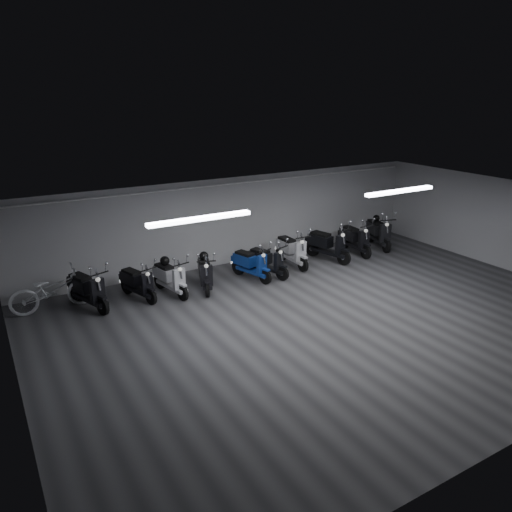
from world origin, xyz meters
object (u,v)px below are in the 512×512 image
scooter_3 (205,268)px  scooter_4 (251,259)px  scooter_8 (355,234)px  scooter_7 (328,240)px  bicycle (52,285)px  scooter_1 (138,278)px  scooter_5 (267,256)px  helmet_0 (165,261)px  scooter_6 (292,245)px  helmet_2 (204,256)px  scooter_2 (170,273)px  scooter_9 (379,228)px  scooter_0 (87,284)px  helmet_1 (376,218)px

scooter_3 → scooter_4: scooter_3 is taller
scooter_4 → scooter_8: 4.30m
scooter_7 → bicycle: bearing=161.9°
scooter_1 → scooter_5: size_ratio=0.97×
scooter_5 → helmet_0: 3.13m
scooter_6 → helmet_2: bearing=-177.1°
scooter_6 → helmet_2: size_ratio=7.19×
scooter_2 → helmet_2: 1.11m
scooter_2 → scooter_4: scooter_2 is taller
scooter_3 → bicycle: 4.01m
scooter_5 → scooter_9: scooter_9 is taller
scooter_0 → scooter_3: size_ratio=1.07×
scooter_1 → bicycle: 2.13m
scooter_0 → scooter_6: 6.36m
helmet_0 → helmet_1: 8.12m
scooter_5 → helmet_1: scooter_5 is taller
scooter_8 → scooter_7: bearing=-171.3°
scooter_6 → bicycle: bearing=177.6°
scooter_3 → scooter_6: 3.24m
scooter_3 → scooter_7: scooter_7 is taller
scooter_7 → scooter_9: 2.46m
scooter_3 → scooter_6: scooter_6 is taller
scooter_7 → scooter_9: same height
scooter_7 → helmet_2: size_ratio=7.54×
scooter_5 → bicycle: bicycle is taller
scooter_5 → scooter_6: bearing=-1.6°
scooter_3 → scooter_9: scooter_9 is taller
scooter_8 → bicycle: 9.75m
scooter_1 → scooter_6: bearing=-16.7°
scooter_0 → helmet_0: (2.11, 0.03, 0.24)m
scooter_2 → scooter_7: size_ratio=0.89×
scooter_2 → helmet_2: size_ratio=6.68×
helmet_1 → scooter_3: bearing=-174.5°
scooter_3 → helmet_2: 0.37m
scooter_3 → scooter_4: (1.51, 0.00, -0.00)m
scooter_1 → scooter_8: (7.65, 0.03, 0.08)m
scooter_7 → scooter_8: (1.25, 0.10, -0.03)m
scooter_0 → scooter_2: bearing=-25.1°
scooter_6 → scooter_8: bearing=-1.2°
scooter_2 → scooter_6: (4.20, 0.24, 0.05)m
scooter_4 → scooter_6: size_ratio=0.92×
scooter_1 → scooter_6: size_ratio=0.89×
scooter_2 → scooter_3: scooter_2 is taller
scooter_1 → scooter_3: size_ratio=0.97×
scooter_6 → scooter_7: 1.34m
scooter_1 → helmet_2: scooter_1 is taller
scooter_2 → helmet_1: bearing=-8.1°
scooter_3 → scooter_9: 7.01m
scooter_2 → scooter_9: bearing=-9.9°
scooter_4 → scooter_6: scooter_6 is taller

